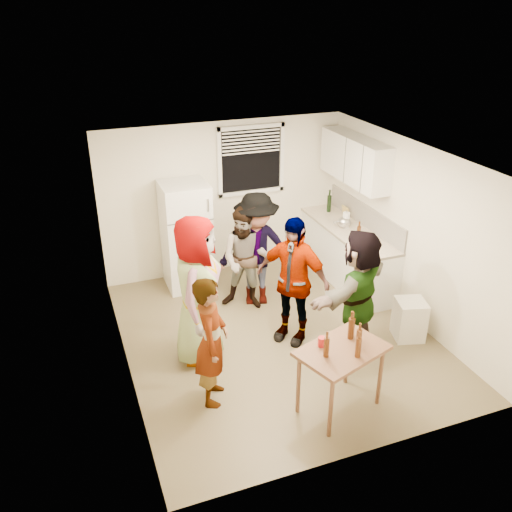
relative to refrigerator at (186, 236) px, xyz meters
name	(u,v)px	position (x,y,z in m)	size (l,w,h in m)	color
room	(276,336)	(0.75, -1.88, -0.85)	(4.00, 4.50, 2.50)	white
window	(251,160)	(1.20, 0.33, 1.00)	(1.12, 0.10, 1.06)	white
refrigerator	(186,236)	(0.00, 0.00, 0.00)	(0.70, 0.70, 1.70)	white
counter_lower	(346,255)	(2.45, -0.73, -0.42)	(0.60, 2.20, 0.86)	white
countertop	(349,230)	(2.45, -0.73, 0.03)	(0.64, 2.22, 0.04)	beige
backsplash	(365,215)	(2.74, -0.73, 0.23)	(0.03, 2.20, 0.36)	beige
upper_cabinets	(355,160)	(2.58, -0.53, 1.10)	(0.34, 1.60, 0.70)	white
kettle	(344,227)	(2.40, -0.66, 0.05)	(0.25, 0.21, 0.21)	silver
paper_towel	(346,227)	(2.43, -0.67, 0.05)	(0.11, 0.11, 0.25)	white
wine_bottle	(329,211)	(2.50, 0.05, 0.05)	(0.07, 0.07, 0.28)	black
beer_bottle_counter	(358,240)	(2.35, -1.19, 0.05)	(0.06, 0.06, 0.23)	#47230C
blue_cup	(357,246)	(2.23, -1.35, 0.05)	(0.09, 0.09, 0.12)	#0537AF
picture_frame	(346,211)	(2.67, -0.23, 0.13)	(0.02, 0.19, 0.16)	tan
trash_bin	(409,321)	(2.42, -2.52, -0.60)	(0.38, 0.38, 0.56)	silver
serving_table	(337,407)	(0.86, -3.43, -0.85)	(0.95, 0.63, 0.80)	brown
beer_bottle_table	(350,338)	(1.04, -3.28, -0.05)	(0.07, 0.07, 0.25)	#47230C
red_cup	(321,346)	(0.67, -3.30, -0.05)	(0.08, 0.08, 0.11)	#B21919
guest_grey	(201,355)	(-0.34, -1.94, -0.85)	(0.95, 1.94, 0.62)	gray
guest_stripe	(214,397)	(-0.41, -2.77, -0.85)	(0.57, 1.56, 0.37)	#141933
guest_back_left	(247,306)	(0.64, -0.97, -0.85)	(0.76, 1.57, 0.59)	brown
guest_back_right	(256,301)	(0.83, -0.90, -0.85)	(1.13, 1.74, 0.65)	#46454B
guest_black	(290,337)	(0.92, -1.97, -0.85)	(1.04, 1.77, 0.43)	black
guest_orange	(353,346)	(1.61, -2.46, -0.85)	(1.56, 1.68, 0.50)	#F28853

